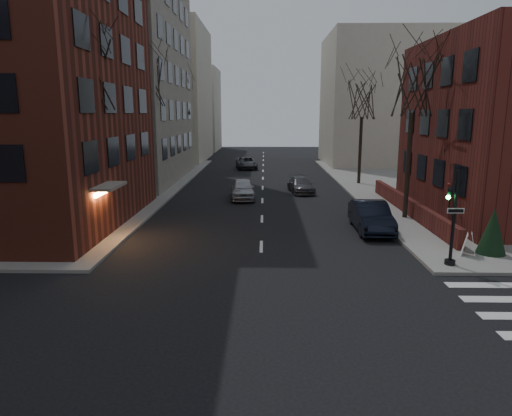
{
  "coord_description": "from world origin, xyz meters",
  "views": [
    {
      "loc": [
        0.13,
        -9.54,
        6.42
      ],
      "look_at": [
        -0.25,
        11.68,
        2.0
      ],
      "focal_mm": 32.0,
      "sensor_mm": 36.0,
      "label": 1
    }
  ],
  "objects": [
    {
      "name": "ground",
      "position": [
        0.0,
        0.0,
        0.0
      ],
      "size": [
        160.0,
        160.0,
        0.0
      ],
      "primitive_type": "plane",
      "color": "black",
      "rests_on": "ground"
    },
    {
      "name": "building_left_tan",
      "position": [
        -17.0,
        34.0,
        14.0
      ],
      "size": [
        18.0,
        18.0,
        28.0
      ],
      "primitive_type": "cube",
      "color": "#9F9484",
      "rests_on": "ground"
    },
    {
      "name": "low_wall_right",
      "position": [
        9.3,
        19.0,
        0.65
      ],
      "size": [
        0.35,
        16.0,
        1.0
      ],
      "primitive_type": "cube",
      "color": "#591F19",
      "rests_on": "sidewalk_far_right"
    },
    {
      "name": "building_distant_la",
      "position": [
        -15.0,
        55.0,
        9.0
      ],
      "size": [
        14.0,
        16.0,
        18.0
      ],
      "primitive_type": "cube",
      "color": "beige",
      "rests_on": "ground"
    },
    {
      "name": "building_distant_ra",
      "position": [
        15.0,
        50.0,
        8.0
      ],
      "size": [
        14.0,
        14.0,
        16.0
      ],
      "primitive_type": "cube",
      "color": "beige",
      "rests_on": "ground"
    },
    {
      "name": "building_distant_lb",
      "position": [
        -13.0,
        72.0,
        7.0
      ],
      "size": [
        10.0,
        12.0,
        14.0
      ],
      "primitive_type": "cube",
      "color": "beige",
      "rests_on": "ground"
    },
    {
      "name": "traffic_signal",
      "position": [
        7.94,
        8.99,
        1.91
      ],
      "size": [
        0.76,
        0.44,
        4.0
      ],
      "color": "black",
      "rests_on": "sidewalk_far_right"
    },
    {
      "name": "tree_left_a",
      "position": [
        -8.8,
        14.0,
        8.47
      ],
      "size": [
        4.18,
        4.18,
        10.26
      ],
      "color": "#2D231C",
      "rests_on": "sidewalk_far_left"
    },
    {
      "name": "tree_left_b",
      "position": [
        -8.8,
        26.0,
        8.91
      ],
      "size": [
        4.4,
        4.4,
        10.8
      ],
      "color": "#2D231C",
      "rests_on": "sidewalk_far_left"
    },
    {
      "name": "tree_left_c",
      "position": [
        -8.8,
        40.0,
        8.03
      ],
      "size": [
        3.96,
        3.96,
        9.72
      ],
      "color": "#2D231C",
      "rests_on": "sidewalk_far_left"
    },
    {
      "name": "tree_right_a",
      "position": [
        8.8,
        18.0,
        8.03
      ],
      "size": [
        3.96,
        3.96,
        9.72
      ],
      "color": "#2D231C",
      "rests_on": "sidewalk_far_right"
    },
    {
      "name": "tree_right_b",
      "position": [
        8.8,
        32.0,
        7.59
      ],
      "size": [
        3.74,
        3.74,
        9.18
      ],
      "color": "#2D231C",
      "rests_on": "sidewalk_far_right"
    },
    {
      "name": "streetlamp_near",
      "position": [
        -8.2,
        22.0,
        4.24
      ],
      "size": [
        0.36,
        0.36,
        6.28
      ],
      "color": "black",
      "rests_on": "sidewalk_far_left"
    },
    {
      "name": "streetlamp_far",
      "position": [
        -8.2,
        42.0,
        4.24
      ],
      "size": [
        0.36,
        0.36,
        6.28
      ],
      "color": "black",
      "rests_on": "sidewalk_far_left"
    },
    {
      "name": "parked_sedan",
      "position": [
        6.05,
        15.14,
        0.82
      ],
      "size": [
        1.78,
        5.0,
        1.64
      ],
      "primitive_type": "imported",
      "rotation": [
        0.0,
        0.0,
        -0.01
      ],
      "color": "black",
      "rests_on": "ground"
    },
    {
      "name": "car_lane_silver",
      "position": [
        -1.51,
        24.71,
        0.76
      ],
      "size": [
        2.08,
        4.56,
        1.52
      ],
      "primitive_type": "imported",
      "rotation": [
        0.0,
        0.0,
        0.07
      ],
      "color": "#A5A6AB",
      "rests_on": "ground"
    },
    {
      "name": "car_lane_gray",
      "position": [
        3.16,
        27.69,
        0.63
      ],
      "size": [
        2.26,
        4.51,
        1.26
      ],
      "primitive_type": "imported",
      "rotation": [
        0.0,
        0.0,
        0.12
      ],
      "color": "#414045",
      "rests_on": "ground"
    },
    {
      "name": "car_lane_far",
      "position": [
        -1.97,
        44.11,
        0.68
      ],
      "size": [
        2.89,
        5.15,
        1.36
      ],
      "primitive_type": "imported",
      "rotation": [
        0.0,
        0.0,
        0.13
      ],
      "color": "#3E3E43",
      "rests_on": "ground"
    },
    {
      "name": "sandwich_board",
      "position": [
        9.36,
        10.35,
        0.66
      ],
      "size": [
        0.66,
        0.75,
        1.01
      ],
      "primitive_type": "cube",
      "rotation": [
        0.0,
        0.0,
        -0.39
      ],
      "color": "white",
      "rests_on": "sidewalk_far_right"
    },
    {
      "name": "evergreen_shrub",
      "position": [
        10.47,
        10.59,
        1.21
      ],
      "size": [
        1.32,
        1.32,
        2.12
      ],
      "primitive_type": "cone",
      "rotation": [
        0.0,
        0.0,
        0.04
      ],
      "color": "black",
      "rests_on": "sidewalk_far_right"
    }
  ]
}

